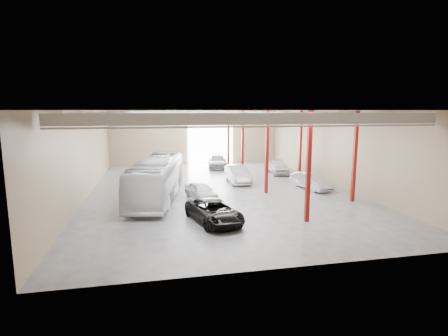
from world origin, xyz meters
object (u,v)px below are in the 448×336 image
object	(u,v)px
car_row_c	(217,161)
car_right_far	(278,167)
car_row_a	(201,191)
coach_bus	(157,179)
black_sedan	(214,211)
car_row_b	(238,174)
car_right_near	(311,181)

from	to	relation	value
car_row_c	car_right_far	world-z (taller)	car_row_c
car_row_a	car_right_far	bearing A→B (deg)	29.16
coach_bus	car_row_a	xyz separation A→B (m)	(3.39, -0.83, -0.97)
black_sedan	car_right_far	distance (m)	18.68
coach_bus	car_row_a	size ratio (longest dim) A/B	2.96
car_row_a	car_row_c	size ratio (longest dim) A/B	0.74
car_row_b	car_right_far	size ratio (longest dim) A/B	1.10
black_sedan	car_row_a	size ratio (longest dim) A/B	1.27
car_row_c	car_right_far	size ratio (longest dim) A/B	1.19
car_row_c	car_row_a	bearing A→B (deg)	-97.60
black_sedan	car_row_c	world-z (taller)	car_row_c
coach_bus	black_sedan	bearing A→B (deg)	-52.68
coach_bus	car_row_b	distance (m)	9.35
coach_bus	car_right_far	bearing A→B (deg)	44.29
black_sedan	car_right_near	world-z (taller)	car_right_near
coach_bus	car_right_far	size ratio (longest dim) A/B	2.59
car_right_near	car_row_b	bearing A→B (deg)	133.65
car_right_far	car_row_b	bearing A→B (deg)	-137.50
car_row_b	black_sedan	bearing A→B (deg)	-110.24
coach_bus	car_row_b	bearing A→B (deg)	43.46
coach_bus	car_right_far	distance (m)	16.21
coach_bus	car_right_near	xyz separation A→B (m)	(13.66, 0.89, -0.91)
black_sedan	car_right_near	xyz separation A→B (m)	(10.30, 7.67, 0.04)
car_row_b	car_row_c	xyz separation A→B (m)	(-0.30, 9.16, -0.04)
car_row_b	car_right_near	size ratio (longest dim) A/B	1.12
car_row_c	car_right_far	bearing A→B (deg)	-33.53
car_row_a	car_right_near	size ratio (longest dim) A/B	0.89
car_right_near	black_sedan	bearing A→B (deg)	-154.31
car_row_a	car_right_far	xyz separation A→B (m)	(10.14, 9.73, 0.10)
car_row_b	car_right_far	xyz separation A→B (m)	(5.67, 3.89, -0.05)
car_row_a	car_row_c	xyz separation A→B (m)	(4.18, 15.00, 0.11)
black_sedan	car_right_far	size ratio (longest dim) A/B	1.11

